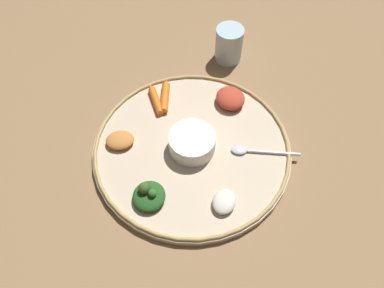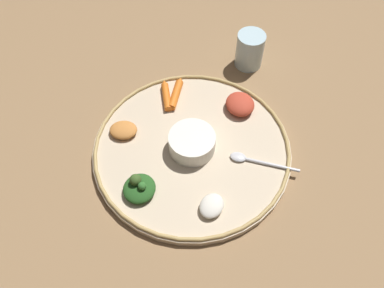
% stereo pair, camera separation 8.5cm
% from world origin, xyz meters
% --- Properties ---
extents(ground_plane, '(2.40, 2.40, 0.00)m').
position_xyz_m(ground_plane, '(0.00, 0.00, 0.00)').
color(ground_plane, olive).
extents(platter, '(0.43, 0.43, 0.02)m').
position_xyz_m(platter, '(0.00, 0.00, 0.01)').
color(platter, '#C6B293').
rests_on(platter, ground_plane).
extents(platter_rim, '(0.42, 0.42, 0.01)m').
position_xyz_m(platter_rim, '(0.00, 0.00, 0.02)').
color(platter_rim, tan).
rests_on(platter_rim, platter).
extents(center_bowl, '(0.10, 0.10, 0.04)m').
position_xyz_m(center_bowl, '(0.00, 0.00, 0.04)').
color(center_bowl, silver).
rests_on(center_bowl, platter).
extents(spoon, '(0.15, 0.05, 0.01)m').
position_xyz_m(spoon, '(0.13, 0.03, 0.02)').
color(spoon, silver).
rests_on(spoon, platter).
extents(greens_pile, '(0.08, 0.08, 0.04)m').
position_xyz_m(greens_pile, '(-0.04, -0.14, 0.03)').
color(greens_pile, '#23511E').
rests_on(greens_pile, platter).
extents(carrot_near_spoon, '(0.05, 0.10, 0.02)m').
position_xyz_m(carrot_near_spoon, '(-0.11, 0.11, 0.03)').
color(carrot_near_spoon, orange).
rests_on(carrot_near_spoon, platter).
extents(carrot_outer, '(0.07, 0.08, 0.02)m').
position_xyz_m(carrot_outer, '(-0.12, 0.10, 0.03)').
color(carrot_outer, orange).
rests_on(carrot_outer, platter).
extents(mound_rice_white, '(0.05, 0.06, 0.02)m').
position_xyz_m(mound_rice_white, '(0.10, -0.11, 0.03)').
color(mound_rice_white, silver).
rests_on(mound_rice_white, platter).
extents(mound_berbere_red, '(0.10, 0.10, 0.03)m').
position_xyz_m(mound_berbere_red, '(0.04, 0.15, 0.03)').
color(mound_berbere_red, '#B73D28').
rests_on(mound_berbere_red, platter).
extents(mound_squash, '(0.08, 0.07, 0.02)m').
position_xyz_m(mound_squash, '(-0.15, -0.04, 0.03)').
color(mound_squash, '#C67A38').
rests_on(mound_squash, platter).
extents(drinking_glass, '(0.07, 0.07, 0.09)m').
position_xyz_m(drinking_glass, '(-0.01, 0.31, 0.04)').
color(drinking_glass, silver).
rests_on(drinking_glass, ground_plane).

